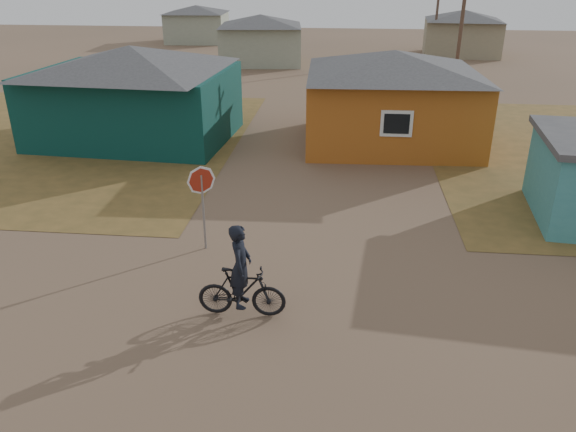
# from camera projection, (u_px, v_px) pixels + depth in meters

# --- Properties ---
(ground) EXTENTS (120.00, 120.00, 0.00)m
(ground) POSITION_uv_depth(u_px,v_px,m) (310.00, 331.00, 11.94)
(ground) COLOR brown
(grass_nw) EXTENTS (20.00, 18.00, 0.00)m
(grass_nw) POSITION_uv_depth(u_px,v_px,m) (16.00, 138.00, 25.00)
(grass_nw) COLOR brown
(grass_nw) RESTS_ON ground
(house_teal) EXTENTS (8.93, 7.08, 4.00)m
(house_teal) POSITION_uv_depth(u_px,v_px,m) (134.00, 92.00, 24.10)
(house_teal) COLOR #09322D
(house_teal) RESTS_ON ground
(house_yellow) EXTENTS (7.72, 6.76, 3.90)m
(house_yellow) POSITION_uv_depth(u_px,v_px,m) (392.00, 97.00, 23.56)
(house_yellow) COLOR #AC5A1A
(house_yellow) RESTS_ON ground
(house_pale_west) EXTENTS (7.04, 6.15, 3.60)m
(house_pale_west) POSITION_uv_depth(u_px,v_px,m) (261.00, 39.00, 42.52)
(house_pale_west) COLOR gray
(house_pale_west) RESTS_ON ground
(house_beige_east) EXTENTS (6.95, 6.05, 3.60)m
(house_beige_east) POSITION_uv_depth(u_px,v_px,m) (462.00, 32.00, 46.49)
(house_beige_east) COLOR gray
(house_beige_east) RESTS_ON ground
(house_pale_north) EXTENTS (6.28, 5.81, 3.40)m
(house_pale_north) POSITION_uv_depth(u_px,v_px,m) (197.00, 23.00, 54.17)
(house_pale_north) COLOR gray
(house_pale_north) RESTS_ON ground
(utility_pole_near) EXTENTS (1.40, 0.20, 8.00)m
(utility_pole_near) POSITION_uv_depth(u_px,v_px,m) (461.00, 25.00, 29.56)
(utility_pole_near) COLOR brown
(utility_pole_near) RESTS_ON ground
(utility_pole_far) EXTENTS (1.40, 0.20, 8.00)m
(utility_pole_far) POSITION_uv_depth(u_px,v_px,m) (438.00, 4.00, 43.96)
(utility_pole_far) COLOR brown
(utility_pole_far) RESTS_ON ground
(stop_sign) EXTENTS (0.77, 0.20, 2.38)m
(stop_sign) POSITION_uv_depth(u_px,v_px,m) (202.00, 189.00, 14.67)
(stop_sign) COLOR gray
(stop_sign) RESTS_ON ground
(cyclist) EXTENTS (1.95, 0.70, 2.19)m
(cyclist) POSITION_uv_depth(u_px,v_px,m) (241.00, 284.00, 12.17)
(cyclist) COLOR black
(cyclist) RESTS_ON ground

